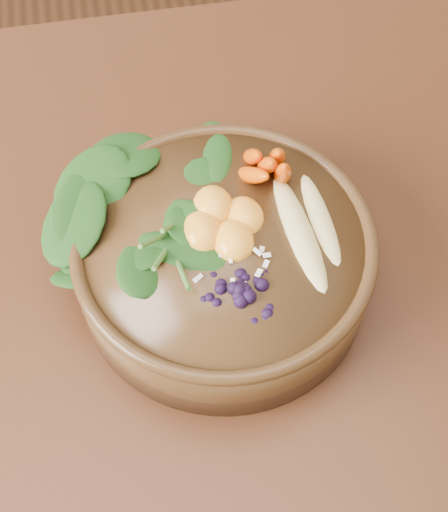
# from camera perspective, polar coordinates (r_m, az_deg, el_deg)

# --- Properties ---
(dining_table) EXTENTS (1.60, 0.90, 0.75)m
(dining_table) POSITION_cam_1_polar(r_m,az_deg,el_deg) (0.77, -10.05, -9.16)
(dining_table) COLOR #331C0C
(dining_table) RESTS_ON ground
(stoneware_bowl) EXTENTS (0.28, 0.28, 0.07)m
(stoneware_bowl) POSITION_cam_1_polar(r_m,az_deg,el_deg) (0.67, -0.00, -0.46)
(stoneware_bowl) COLOR #462C15
(stoneware_bowl) RESTS_ON dining_table
(kale_heap) EXTENTS (0.19, 0.17, 0.04)m
(kale_heap) POSITION_cam_1_polar(r_m,az_deg,el_deg) (0.66, -4.52, 5.97)
(kale_heap) COLOR #1D4417
(kale_heap) RESTS_ON stoneware_bowl
(carrot_cluster) EXTENTS (0.06, 0.06, 0.08)m
(carrot_cluster) POSITION_cam_1_polar(r_m,az_deg,el_deg) (0.66, 3.31, 9.03)
(carrot_cluster) COLOR #E84E00
(carrot_cluster) RESTS_ON stoneware_bowl
(banana_halves) EXTENTS (0.06, 0.16, 0.03)m
(banana_halves) POSITION_cam_1_polar(r_m,az_deg,el_deg) (0.64, 7.00, 3.15)
(banana_halves) COLOR #E0CC84
(banana_halves) RESTS_ON stoneware_bowl
(mandarin_cluster) EXTENTS (0.08, 0.09, 0.03)m
(mandarin_cluster) POSITION_cam_1_polar(r_m,az_deg,el_deg) (0.64, -0.07, 3.37)
(mandarin_cluster) COLOR #FF9E27
(mandarin_cluster) RESTS_ON stoneware_bowl
(blueberry_pile) EXTENTS (0.13, 0.10, 0.04)m
(blueberry_pile) POSITION_cam_1_polar(r_m,az_deg,el_deg) (0.60, 1.12, -2.17)
(blueberry_pile) COLOR black
(blueberry_pile) RESTS_ON stoneware_bowl
(coconut_flakes) EXTENTS (0.09, 0.07, 0.01)m
(coconut_flakes) POSITION_cam_1_polar(r_m,az_deg,el_deg) (0.63, 0.44, 0.09)
(coconut_flakes) COLOR white
(coconut_flakes) RESTS_ON stoneware_bowl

